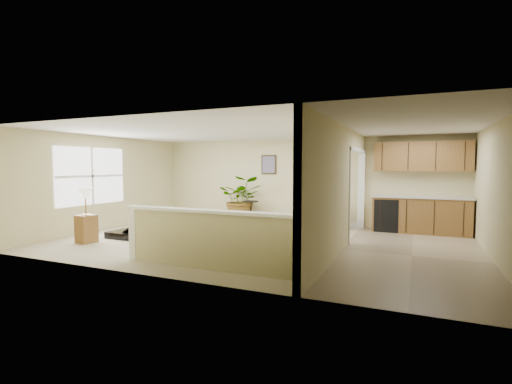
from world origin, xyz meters
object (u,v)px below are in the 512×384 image
at_px(palm_plant, 242,199).
at_px(piano, 149,212).
at_px(lamp_stand, 86,219).
at_px(loveseat, 314,216).
at_px(accent_table, 251,209).
at_px(piano_bench, 184,229).
at_px(small_plant, 345,222).

bearing_deg(palm_plant, piano, -111.54).
relative_size(piano, lamp_stand, 1.50).
xyz_separation_m(palm_plant, lamp_stand, (-1.86, -4.13, -0.17)).
xyz_separation_m(loveseat, accent_table, (-1.92, -0.06, 0.13)).
xyz_separation_m(loveseat, palm_plant, (-2.27, 0.04, 0.40)).
distance_m(palm_plant, lamp_stand, 4.53).
distance_m(piano, palm_plant, 3.10).
bearing_deg(loveseat, piano, -138.94).
bearing_deg(piano_bench, lamp_stand, -151.80).
distance_m(loveseat, accent_table, 1.93).
xyz_separation_m(piano, palm_plant, (1.14, 2.88, 0.11)).
distance_m(piano, loveseat, 4.45).
relative_size(loveseat, accent_table, 2.08).
bearing_deg(lamp_stand, loveseat, 44.72).
bearing_deg(lamp_stand, piano_bench, 28.20).
distance_m(piano_bench, small_plant, 4.33).
bearing_deg(lamp_stand, palm_plant, 65.75).
relative_size(accent_table, palm_plant, 0.43).
relative_size(accent_table, small_plant, 1.39).
bearing_deg(palm_plant, small_plant, -1.55).
height_order(loveseat, palm_plant, palm_plant).
xyz_separation_m(piano_bench, palm_plant, (-0.04, 3.11, 0.43)).
bearing_deg(loveseat, palm_plant, -179.68).
height_order(piano_bench, loveseat, loveseat).
bearing_deg(palm_plant, lamp_stand, -114.25).
bearing_deg(accent_table, small_plant, 0.14).
relative_size(piano, palm_plant, 1.20).
xyz_separation_m(piano_bench, small_plant, (3.10, 3.03, -0.06)).
xyz_separation_m(piano, loveseat, (3.41, 2.84, -0.29)).
bearing_deg(piano_bench, small_plant, 44.35).
xyz_separation_m(palm_plant, small_plant, (3.13, -0.08, -0.49)).
height_order(piano_bench, small_plant, piano_bench).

